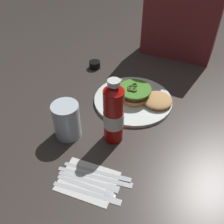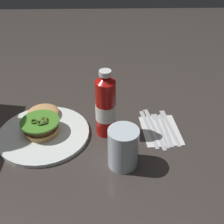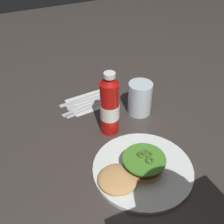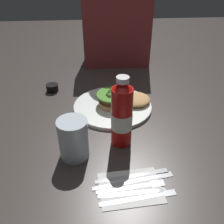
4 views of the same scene
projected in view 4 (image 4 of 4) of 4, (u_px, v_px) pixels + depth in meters
The scene contains 13 objects.
ground_plane at pixel (107, 126), 0.88m from camera, with size 3.00×3.00×0.00m, color #3B3431.
dinner_plate at pixel (113, 106), 0.98m from camera, with size 0.30×0.30×0.01m, color white.
burger_sandwich at pixel (121, 99), 0.97m from camera, with size 0.21×0.13×0.05m.
ketchup_bottle at pixel (122, 115), 0.75m from camera, with size 0.06×0.06×0.23m.
water_glass at pixel (73, 139), 0.73m from camera, with size 0.09×0.09×0.12m, color silver.
condiment_cup at pixel (52, 88), 1.08m from camera, with size 0.05×0.05×0.03m, color black.
napkin at pixel (130, 187), 0.66m from camera, with size 0.16×0.12×0.00m, color white.
butter_knife at pixel (143, 196), 0.63m from camera, with size 0.20×0.04×0.00m.
spoon_utensil at pixel (143, 191), 0.64m from camera, with size 0.18×0.03×0.00m.
fork_utensil at pixel (137, 185), 0.66m from camera, with size 0.18×0.04×0.00m.
table_knife at pixel (139, 179), 0.67m from camera, with size 0.22×0.05×0.00m.
steak_knife at pixel (137, 174), 0.69m from camera, with size 0.20×0.04×0.00m.
diner_person at pixel (116, 14), 1.22m from camera, with size 0.33×0.18×0.55m.
Camera 4 is at (-0.04, -0.71, 0.53)m, focal length 40.70 mm.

